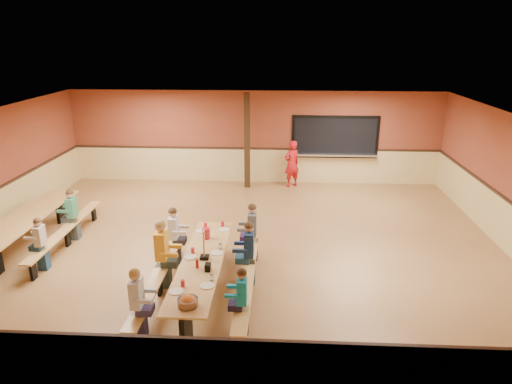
{
  "coord_description": "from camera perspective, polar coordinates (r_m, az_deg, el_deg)",
  "views": [
    {
      "loc": [
        0.85,
        -9.59,
        4.64
      ],
      "look_at": [
        0.29,
        0.54,
        1.15
      ],
      "focal_mm": 32.0,
      "sensor_mm": 36.0,
      "label": 1
    }
  ],
  "objects": [
    {
      "name": "standing_woman",
      "position": [
        14.66,
        4.49,
        3.54
      ],
      "size": [
        0.66,
        0.61,
        1.51
      ],
      "primitive_type": "imported",
      "rotation": [
        0.0,
        0.0,
        3.74
      ],
      "color": "#B61418",
      "rests_on": "ground"
    },
    {
      "name": "room_envelope",
      "position": [
        10.41,
        -1.77,
        -3.33
      ],
      "size": [
        12.04,
        10.04,
        3.02
      ],
      "color": "brown",
      "rests_on": "ground"
    },
    {
      "name": "seated_child_green_sec",
      "position": [
        11.66,
        -21.94,
        -2.68
      ],
      "size": [
        0.38,
        0.31,
        1.22
      ],
      "primitive_type": null,
      "color": "#367B59",
      "rests_on": "ground"
    },
    {
      "name": "punch_pitcher",
      "position": [
        9.31,
        -6.25,
        -5.16
      ],
      "size": [
        0.16,
        0.16,
        0.22
      ],
      "primitive_type": "cylinder",
      "color": "red",
      "rests_on": "cafeteria_table_main"
    },
    {
      "name": "seated_child_teal_right",
      "position": [
        7.57,
        -1.74,
        -13.51
      ],
      "size": [
        0.34,
        0.28,
        1.15
      ],
      "primitive_type": null,
      "color": "teal",
      "rests_on": "ground"
    },
    {
      "name": "cafeteria_table_main",
      "position": [
        8.6,
        -6.7,
        -9.73
      ],
      "size": [
        1.91,
        3.7,
        0.74
      ],
      "color": "tan",
      "rests_on": "ground"
    },
    {
      "name": "seated_adult_yellow",
      "position": [
        8.98,
        -11.63,
        -7.58
      ],
      "size": [
        0.45,
        0.36,
        1.37
      ],
      "primitive_type": null,
      "color": "gold",
      "rests_on": "ground"
    },
    {
      "name": "table_paddle",
      "position": [
        8.49,
        -6.48,
        -7.45
      ],
      "size": [
        0.16,
        0.16,
        0.56
      ],
      "color": "black",
      "rests_on": "cafeteria_table_main"
    },
    {
      "name": "kitchen_pass_through",
      "position": [
        14.99,
        9.84,
        6.57
      ],
      "size": [
        2.78,
        0.28,
        1.38
      ],
      "color": "black",
      "rests_on": "ground"
    },
    {
      "name": "chip_bowl",
      "position": [
        7.19,
        -8.53,
        -13.37
      ],
      "size": [
        0.32,
        0.32,
        0.15
      ],
      "primitive_type": null,
      "color": "orange",
      "rests_on": "cafeteria_table_main"
    },
    {
      "name": "cafeteria_table_second",
      "position": [
        11.74,
        -26.33,
        -3.61
      ],
      "size": [
        1.91,
        3.7,
        0.74
      ],
      "color": "tan",
      "rests_on": "ground"
    },
    {
      "name": "ground",
      "position": [
        10.69,
        -1.74,
        -6.75
      ],
      "size": [
        12.0,
        12.0,
        0.0
      ],
      "primitive_type": "plane",
      "color": "brown",
      "rests_on": "ground"
    },
    {
      "name": "place_settings",
      "position": [
        8.48,
        -6.77,
        -8.13
      ],
      "size": [
        0.65,
        3.3,
        0.11
      ],
      "primitive_type": null,
      "color": "beige",
      "rests_on": "cafeteria_table_main"
    },
    {
      "name": "seated_child_char_right",
      "position": [
        9.83,
        -0.47,
        -5.08
      ],
      "size": [
        0.4,
        0.32,
        1.27
      ],
      "primitive_type": null,
      "color": "#50565B",
      "rests_on": "ground"
    },
    {
      "name": "condiment_ketchup",
      "position": [
        8.21,
        -7.37,
        -8.88
      ],
      "size": [
        0.06,
        0.06,
        0.17
      ],
      "primitive_type": "cylinder",
      "color": "#B2140F",
      "rests_on": "cafeteria_table_main"
    },
    {
      "name": "seated_child_tan_sec",
      "position": [
        10.44,
        -25.29,
        -5.94
      ],
      "size": [
        0.33,
        0.27,
        1.13
      ],
      "primitive_type": null,
      "color": "#AF9F8E",
      "rests_on": "ground"
    },
    {
      "name": "seated_child_white_left",
      "position": [
        7.68,
        -14.6,
        -13.37
      ],
      "size": [
        0.37,
        0.3,
        1.22
      ],
      "primitive_type": null,
      "color": "silver",
      "rests_on": "ground"
    },
    {
      "name": "seated_child_navy_right",
      "position": [
        8.94,
        -0.87,
        -7.65
      ],
      "size": [
        0.4,
        0.32,
        1.27
      ],
      "primitive_type": null,
      "color": "navy",
      "rests_on": "ground"
    },
    {
      "name": "napkin_dispenser",
      "position": [
        8.12,
        -6.03,
        -9.32
      ],
      "size": [
        0.1,
        0.14,
        0.13
      ],
      "primitive_type": "cube",
      "color": "black",
      "rests_on": "cafeteria_table_main"
    },
    {
      "name": "condiment_mustard",
      "position": [
        8.29,
        -7.4,
        -8.6
      ],
      "size": [
        0.06,
        0.06,
        0.17
      ],
      "primitive_type": "cylinder",
      "color": "yellow",
      "rests_on": "cafeteria_table_main"
    },
    {
      "name": "structural_post",
      "position": [
        14.38,
        -1.12,
        6.36
      ],
      "size": [
        0.18,
        0.18,
        3.0
      ],
      "primitive_type": "cube",
      "color": "black",
      "rests_on": "ground"
    },
    {
      "name": "seated_child_grey_left",
      "position": [
        9.87,
        -10.21,
        -5.41
      ],
      "size": [
        0.38,
        0.31,
        1.23
      ],
      "primitive_type": null,
      "color": "silver",
      "rests_on": "ground"
    }
  ]
}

